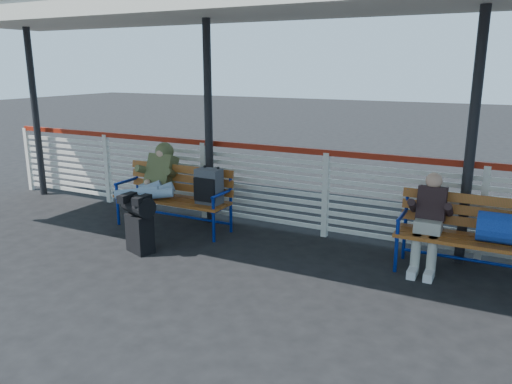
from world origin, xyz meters
The scene contains 8 objects.
ground centered at (0.00, 0.00, 0.00)m, with size 60.00×60.00×0.00m, color black.
fence centered at (0.00, 1.90, 0.66)m, with size 12.08×0.08×1.24m.
canopy centered at (0.00, 0.87, 3.04)m, with size 12.60×3.60×3.16m.
luggage_stack centered at (-1.92, 0.23, 0.41)m, with size 0.52×0.40×0.76m.
bench_left centered at (-1.88, 1.26, 0.61)m, with size 1.80×0.56×0.96m.
bench_right centered at (2.14, 1.34, 0.59)m, with size 1.80×0.56×0.92m.
traveler_man centered at (-2.26, 0.92, 0.68)m, with size 0.94×1.63×0.77m.
companion_person centered at (1.46, 1.33, 0.60)m, with size 0.32×0.66×1.15m.
Camera 1 is at (2.20, -4.50, 2.35)m, focal length 35.00 mm.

